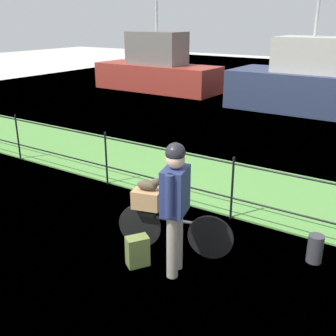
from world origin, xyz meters
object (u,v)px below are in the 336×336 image
Objects in this scene: moored_boat_near at (157,70)px; wooden_crate at (147,199)px; terrier_dog at (149,185)px; backpack_on_paving at (138,251)px; moored_boat_mid at (309,84)px; cyclist_person at (175,199)px; bicycle_main at (173,230)px; mooring_bollard at (315,249)px.

wooden_crate is at bearing -55.50° from moored_boat_near.
terrier_dog is at bearing -55.40° from moored_boat_near.
backpack_on_paving is 10.64m from moored_boat_mid.
moored_boat_near reaches higher than terrier_dog.
backpack_on_paving is 0.08× the size of moored_boat_mid.
moored_boat_near reaches higher than cyclist_person.
cyclist_person is 10.53m from moored_boat_mid.
terrier_dog is 12.99m from moored_boat_near.
backpack_on_paving is (-0.19, -0.52, -0.12)m from bicycle_main.
wooden_crate is 12.98m from moored_boat_near.
mooring_bollard is at bearing 158.85° from backpack_on_paving.
mooring_bollard is (2.01, 0.90, -0.54)m from wooden_crate.
bicycle_main is at bearing 15.21° from terrier_dog.
moored_boat_near is at bearing 124.50° from wooden_crate.
moored_boat_mid is at bearing 96.13° from bicycle_main.
bicycle_main is at bearing 15.21° from wooden_crate.
wooden_crate is 0.22× the size of cyclist_person.
cyclist_person is 0.94m from backpack_on_paving.
mooring_bollard is (1.86, 1.33, -0.01)m from backpack_on_paving.
bicycle_main is 1.86m from mooring_bollard.
moored_boat_mid is (-0.74, 10.15, 0.17)m from wooden_crate.
backpack_on_paving is at bearing -110.20° from bicycle_main.
wooden_crate is 0.07× the size of moored_boat_mid.
wooden_crate is at bearing -127.58° from backpack_on_paving.
moored_boat_near reaches higher than wooden_crate.
terrier_dog is at bearing 153.22° from cyclist_person.
mooring_bollard is at bearing -73.45° from moored_boat_mid.
wooden_crate reaches higher than backpack_on_paving.
moored_boat_mid is at bearing -4.78° from moored_boat_near.
wooden_crate is 0.70m from backpack_on_paving.
moored_boat_mid is (-0.76, 10.14, -0.03)m from terrier_dog.
backpack_on_paving is at bearing -56.02° from moored_boat_near.
wooden_crate is 0.07× the size of moored_boat_near.
moored_boat_mid is (-2.75, 9.25, 0.71)m from mooring_bollard.
mooring_bollard is at bearing 40.75° from cyclist_person.
terrier_dog reaches higher than bicycle_main.
cyclist_person reaches higher than wooden_crate.
moored_boat_near is at bearing 175.22° from moored_boat_mid.
wooden_crate is 0.93× the size of backpack_on_paving.
moored_boat_mid reaches higher than mooring_bollard.
cyclist_person is 4.43× the size of mooring_bollard.
backpack_on_paving is (0.15, -0.43, -0.53)m from wooden_crate.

